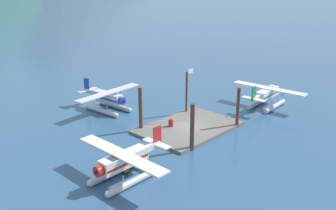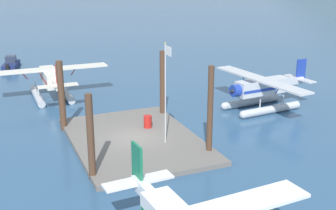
# 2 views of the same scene
# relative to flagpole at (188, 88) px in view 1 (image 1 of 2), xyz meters

# --- Properties ---
(ground_plane) EXTENTS (1200.00, 1200.00, 0.00)m
(ground_plane) POSITION_rel_flagpole_xyz_m (-1.71, -1.61, -4.34)
(ground_plane) COLOR #2D5175
(dock_platform) EXTENTS (11.76, 8.10, 0.30)m
(dock_platform) POSITION_rel_flagpole_xyz_m (-1.71, -1.61, -4.19)
(dock_platform) COLOR #66605B
(dock_platform) RESTS_ON ground
(piling_near_left) EXTENTS (0.46, 0.46, 5.07)m
(piling_near_left) POSITION_rel_flagpole_xyz_m (-5.85, -5.59, -1.81)
(piling_near_left) COLOR #4C3323
(piling_near_left) RESTS_ON ground
(piling_near_right) EXTENTS (0.39, 0.39, 4.92)m
(piling_near_right) POSITION_rel_flagpole_xyz_m (2.67, -5.49, -1.88)
(piling_near_right) COLOR #4C3323
(piling_near_right) RESTS_ON ground
(piling_far_left) EXTENTS (0.45, 0.45, 5.23)m
(piling_far_left) POSITION_rel_flagpole_xyz_m (-5.94, 2.17, -1.73)
(piling_far_left) COLOR #4C3323
(piling_far_left) RESTS_ON ground
(piling_far_right) EXTENTS (0.36, 0.36, 5.68)m
(piling_far_right) POSITION_rel_flagpole_xyz_m (2.10, 2.04, -1.50)
(piling_far_right) COLOR #4C3323
(piling_far_right) RESTS_ON ground
(flagpole) EXTENTS (0.95, 0.10, 6.55)m
(flagpole) POSITION_rel_flagpole_xyz_m (0.00, 0.00, 0.00)
(flagpole) COLOR silver
(flagpole) RESTS_ON dock_platform
(fuel_drum) EXTENTS (0.62, 0.62, 0.88)m
(fuel_drum) POSITION_rel_flagpole_xyz_m (-3.20, -0.09, -3.60)
(fuel_drum) COLOR #AD1E19
(fuel_drum) RESTS_ON dock_platform
(mooring_buoy) EXTENTS (0.63, 0.63, 0.63)m
(mooring_buoy) POSITION_rel_flagpole_xyz_m (-13.73, -4.33, -4.03)
(mooring_buoy) COLOR orange
(mooring_buoy) RESTS_ON ground
(seaplane_cream_port_aft) EXTENTS (7.98, 10.41, 3.84)m
(seaplane_cream_port_aft) POSITION_rel_flagpole_xyz_m (-14.61, -5.17, -2.76)
(seaplane_cream_port_aft) COLOR #B7BABF
(seaplane_cream_port_aft) RESTS_ON ground
(seaplane_silver_bow_left) EXTENTS (10.49, 7.96, 3.84)m
(seaplane_silver_bow_left) POSITION_rel_flagpole_xyz_m (-4.47, 10.37, -2.76)
(seaplane_silver_bow_left) COLOR #B7BABF
(seaplane_silver_bow_left) RESTS_ON ground
(seaplane_white_stbd_aft) EXTENTS (7.97, 10.47, 3.84)m
(seaplane_white_stbd_aft) POSITION_rel_flagpole_xyz_m (11.85, -4.26, -2.76)
(seaplane_white_stbd_aft) COLOR #B7BABF
(seaplane_white_stbd_aft) RESTS_ON ground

